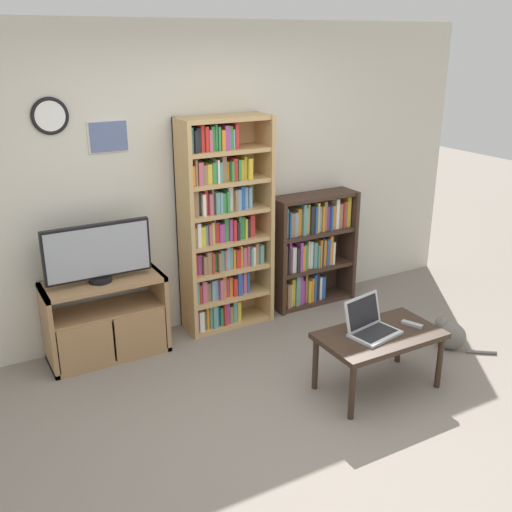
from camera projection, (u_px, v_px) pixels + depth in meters
The scene contains 10 objects.
ground_plane at pixel (315, 434), 3.94m from camera, with size 18.00×18.00×0.00m, color gray.
wall_back at pixel (189, 182), 5.09m from camera, with size 5.76×0.09×2.60m.
tv_stand at pixel (107, 319), 4.80m from camera, with size 0.94×0.40×0.66m.
television at pixel (98, 253), 4.59m from camera, with size 0.83×0.18×0.47m.
bookshelf_tall at pixel (221, 228), 5.16m from camera, with size 0.79×0.32×1.86m.
bookshelf_short at pixel (309, 249), 5.73m from camera, with size 0.85×0.28×1.09m.
coffee_table at pixel (379, 340), 4.33m from camera, with size 0.89×0.52×0.45m.
laptop at pixel (370, 325), 4.29m from camera, with size 0.40×0.34×0.26m.
remote_near_laptop at pixel (412, 324), 4.42m from camera, with size 0.11×0.16×0.02m.
cat at pixel (448, 334), 4.98m from camera, with size 0.42×0.43×0.29m.
Camera 1 is at (-1.95, -2.69, 2.45)m, focal length 42.00 mm.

